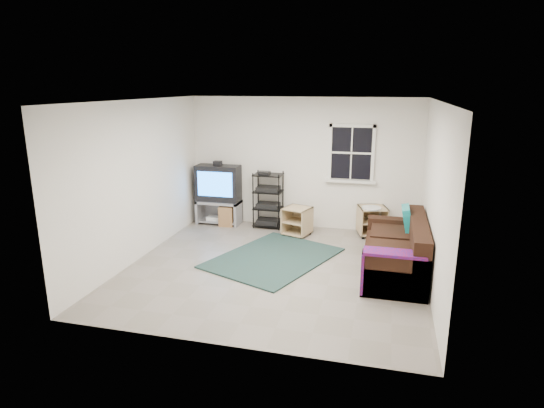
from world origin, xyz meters
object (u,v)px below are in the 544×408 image
(tv_unit, at_px, (219,189))
(sofa, at_px, (397,253))
(av_rack, at_px, (268,203))
(side_table_left, at_px, (298,220))
(side_table_right, at_px, (372,219))

(tv_unit, height_order, sofa, tv_unit)
(av_rack, bearing_deg, tv_unit, -178.82)
(side_table_left, height_order, side_table_right, side_table_right)
(tv_unit, height_order, av_rack, tv_unit)
(av_rack, height_order, side_table_right, av_rack)
(av_rack, xyz_separation_m, sofa, (2.52, -1.79, -0.17))
(tv_unit, relative_size, side_table_right, 2.10)
(av_rack, xyz_separation_m, side_table_left, (0.69, -0.36, -0.20))
(tv_unit, bearing_deg, av_rack, 1.18)
(av_rack, relative_size, side_table_right, 1.80)
(av_rack, bearing_deg, sofa, -35.41)
(side_table_right, distance_m, sofa, 1.82)
(av_rack, xyz_separation_m, side_table_right, (2.06, -0.03, -0.16))
(side_table_left, relative_size, sofa, 0.29)
(tv_unit, distance_m, sofa, 4.01)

